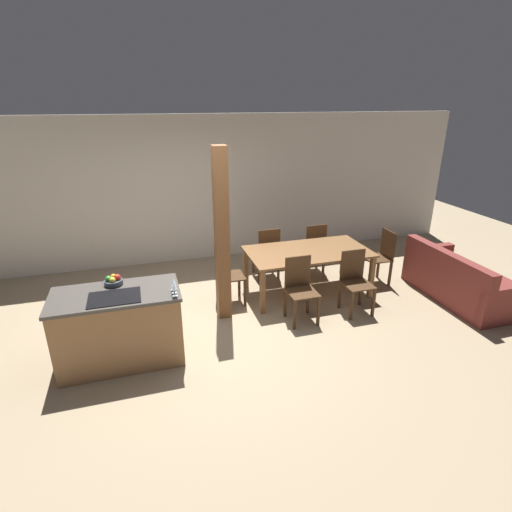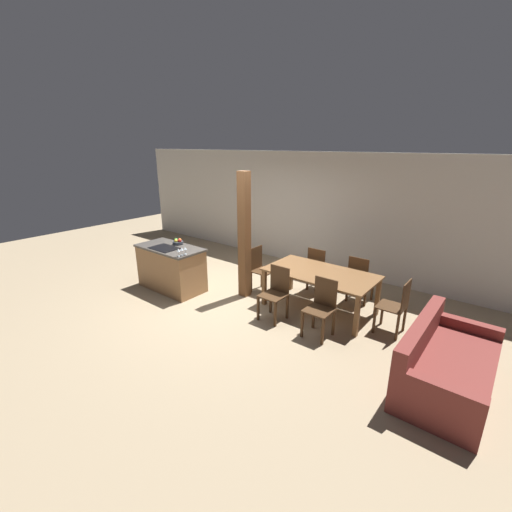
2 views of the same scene
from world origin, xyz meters
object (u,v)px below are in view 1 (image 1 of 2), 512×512
wine_glass_near (174,287)px  dining_chair_near_left (300,288)px  fruit_bowl (113,280)px  timber_post (222,237)px  wine_glass_far (173,281)px  dining_chair_near_right (355,280)px  kitchen_island (120,327)px  dining_table (308,255)px  dining_chair_foot_end (381,256)px  couch (460,282)px  dining_chair_head_end (226,275)px  dining_chair_far_right (313,247)px  wine_glass_middle (174,284)px  dining_chair_far_left (267,251)px

wine_glass_near → dining_chair_near_left: 1.93m
fruit_bowl → timber_post: (1.41, 0.45, 0.25)m
wine_glass_far → wine_glass_near: bearing=-90.0°
dining_chair_near_right → kitchen_island: bearing=-174.8°
dining_table → dining_chair_foot_end: 1.34m
couch → timber_post: (-3.66, 0.52, 0.93)m
fruit_bowl → wine_glass_far: 0.76m
couch → dining_chair_head_end: bearing=76.3°
kitchen_island → dining_chair_near_left: bearing=7.1°
couch → wine_glass_far: bearing=94.1°
dining_chair_far_right → couch: (1.79, -1.62, -0.21)m
dining_chair_far_right → timber_post: timber_post is taller
wine_glass_near → wine_glass_middle: size_ratio=1.00×
dining_chair_near_left → dining_chair_far_left: bearing=90.0°
dining_chair_near_right → dining_chair_far_left: (-0.86, 1.49, 0.00)m
wine_glass_middle → wine_glass_near: bearing=-90.0°
wine_glass_middle → wine_glass_far: bearing=90.0°
timber_post → wine_glass_far: bearing=-132.3°
kitchen_island → dining_chair_near_right: dining_chair_near_right is taller
wine_glass_far → couch: (4.41, 0.30, -0.74)m
wine_glass_near → timber_post: 1.24m
wine_glass_middle → dining_chair_far_left: 2.72m
fruit_bowl → dining_chair_near_right: bearing=1.2°
kitchen_island → dining_chair_far_right: 3.72m
wine_glass_far → dining_chair_near_left: bearing=14.0°
timber_post → fruit_bowl: bearing=-162.1°
dining_chair_near_left → dining_chair_head_end: same height
dining_chair_far_left → dining_chair_head_end: size_ratio=1.00×
dining_chair_foot_end → timber_post: timber_post is taller
wine_glass_far → dining_chair_near_right: bearing=9.5°
dining_chair_near_right → dining_chair_foot_end: same height
dining_chair_far_right → dining_chair_far_left: bearing=0.0°
kitchen_island → dining_chair_far_right: (3.27, 1.78, 0.03)m
wine_glass_middle → dining_chair_head_end: 1.62m
dining_chair_near_left → dining_chair_near_right: same height
fruit_bowl → dining_chair_near_right: size_ratio=0.23×
wine_glass_middle → dining_chair_far_left: (1.76, 2.00, -0.54)m
fruit_bowl → wine_glass_near: bearing=-38.4°
dining_chair_near_left → dining_chair_far_left: (0.00, 1.49, 0.00)m
wine_glass_near → dining_chair_far_left: size_ratio=0.16×
dining_chair_near_left → couch: (2.65, -0.14, -0.21)m
kitchen_island → dining_chair_near_right: bearing=5.2°
wine_glass_near → wine_glass_far: same height
wine_glass_far → dining_chair_far_left: size_ratio=0.16×
dining_chair_far_right → couch: 2.42m
wine_glass_middle → dining_chair_head_end: wine_glass_middle is taller
wine_glass_middle → dining_chair_far_left: wine_glass_middle is taller
kitchen_island → couch: size_ratio=0.80×
dining_table → wine_glass_far: bearing=-151.7°
dining_chair_head_end → couch: size_ratio=0.51×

